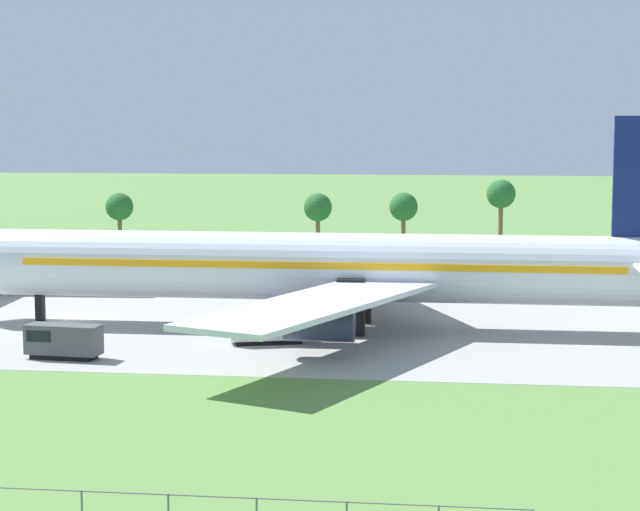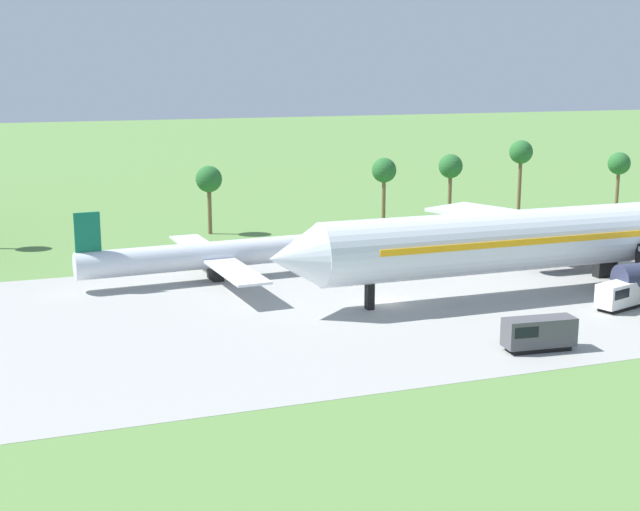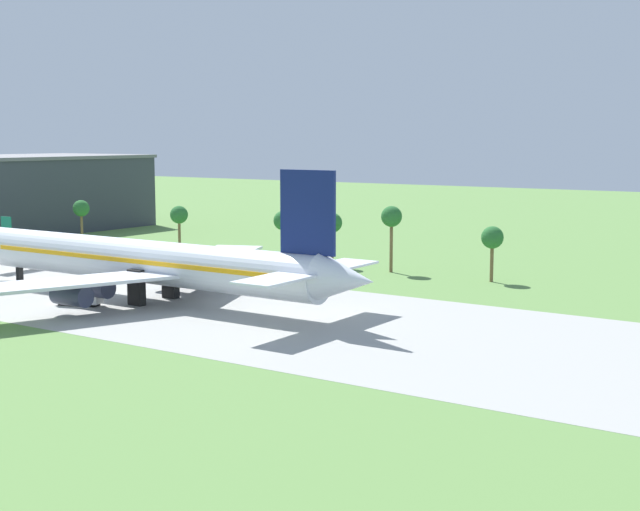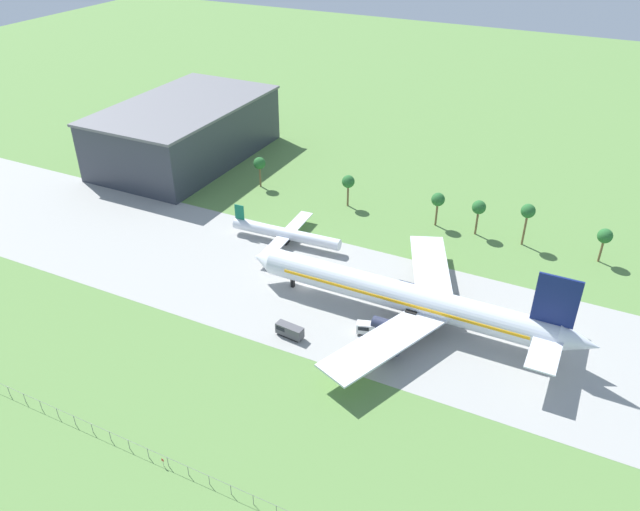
% 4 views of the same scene
% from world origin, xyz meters
% --- Properties ---
extents(ground_plane, '(600.00, 600.00, 0.00)m').
position_xyz_m(ground_plane, '(0.00, 0.00, 0.00)').
color(ground_plane, '#5B8442').
extents(taxiway_strip, '(320.00, 44.00, 0.02)m').
position_xyz_m(taxiway_strip, '(0.00, 0.00, 0.01)').
color(taxiway_strip, '#9E9E99').
rests_on(taxiway_strip, ground_plane).
extents(jet_airliner, '(75.22, 58.62, 19.07)m').
position_xyz_m(jet_airliner, '(25.67, -1.31, 5.55)').
color(jet_airliner, silver).
rests_on(jet_airliner, ground_plane).
extents(regional_aircraft, '(29.64, 26.73, 8.24)m').
position_xyz_m(regional_aircraft, '(-13.49, 15.37, 2.71)').
color(regional_aircraft, silver).
rests_on(regional_aircraft, ground_plane).
extents(baggage_tug, '(6.80, 3.88, 2.64)m').
position_xyz_m(baggage_tug, '(20.37, -9.28, 1.42)').
color(baggage_tug, black).
rests_on(baggage_tug, ground_plane).
extents(catering_van, '(6.09, 2.56, 2.73)m').
position_xyz_m(catering_van, '(5.51, -17.43, 1.46)').
color(catering_van, black).
rests_on(catering_van, ground_plane).
extents(perimeter_fence, '(80.10, 0.10, 2.10)m').
position_xyz_m(perimeter_fence, '(0.00, -55.00, 1.45)').
color(perimeter_fence, slate).
rests_on(perimeter_fence, ground_plane).
extents(no_stopping_sign, '(0.44, 0.08, 1.68)m').
position_xyz_m(no_stopping_sign, '(3.26, -55.31, 1.05)').
color(no_stopping_sign, gray).
rests_on(no_stopping_sign, ground_plane).
extents(terminal_building, '(36.72, 61.20, 18.58)m').
position_xyz_m(terminal_building, '(-69.91, 50.07, 9.30)').
color(terminal_building, '#333842').
rests_on(terminal_building, ground_plane).
extents(palm_tree_row, '(99.97, 3.60, 11.43)m').
position_xyz_m(palm_tree_row, '(17.26, 41.64, 7.73)').
color(palm_tree_row, brown).
rests_on(palm_tree_row, ground_plane).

